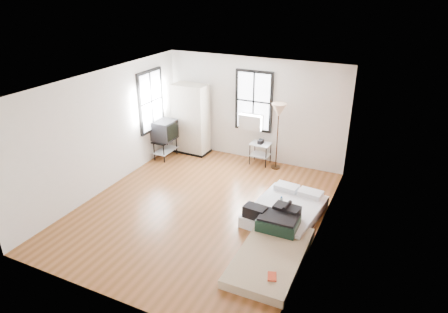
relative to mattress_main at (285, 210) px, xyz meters
The scene contains 8 objects.
ground 1.81m from the mattress_main, 165.15° to the right, with size 6.00×6.00×0.00m, color brown.
room_shell 2.19m from the mattress_main, behind, with size 5.02×6.02×2.80m.
mattress_main is the anchor object (origin of this frame).
mattress_bare 1.33m from the mattress_main, 82.32° to the right, with size 1.14×2.11×0.45m.
wardrobe 4.21m from the mattress_main, 147.97° to the left, with size 1.02×0.61×1.98m.
side_table 2.68m from the mattress_main, 122.11° to the left, with size 0.53×0.43×0.69m.
floor_lamp 2.74m from the mattress_main, 113.27° to the left, with size 0.38×0.38×1.77m.
tv_stand 4.28m from the mattress_main, 159.00° to the left, with size 0.55×0.77×1.08m.
Camera 1 is at (3.67, -6.61, 4.62)m, focal length 32.00 mm.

